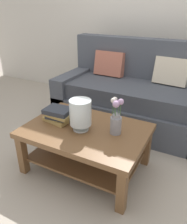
{
  "coord_description": "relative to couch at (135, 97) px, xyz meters",
  "views": [
    {
      "loc": [
        0.88,
        -1.82,
        1.46
      ],
      "look_at": [
        -0.02,
        -0.12,
        0.54
      ],
      "focal_mm": 36.46,
      "sensor_mm": 36.0,
      "label": 1
    }
  ],
  "objects": [
    {
      "name": "couch",
      "position": [
        0.0,
        0.0,
        0.0
      ],
      "size": [
        1.92,
        0.9,
        1.06
      ],
      "color": "#474C56",
      "rests_on": "ground"
    },
    {
      "name": "coffee_table",
      "position": [
        -0.1,
        -1.11,
        -0.05
      ],
      "size": [
        1.09,
        0.77,
        0.44
      ],
      "color": "brown",
      "rests_on": "ground"
    },
    {
      "name": "flower_pitcher",
      "position": [
        0.18,
        -1.06,
        0.21
      ],
      "size": [
        0.11,
        0.11,
        0.33
      ],
      "color": "gray",
      "rests_on": "coffee_table"
    },
    {
      "name": "glass_hurricane_vase",
      "position": [
        -0.12,
        -1.14,
        0.24
      ],
      "size": [
        0.19,
        0.19,
        0.28
      ],
      "color": "silver",
      "rests_on": "coffee_table"
    },
    {
      "name": "back_wall",
      "position": [
        -0.08,
        0.82,
        0.99
      ],
      "size": [
        6.4,
        0.12,
        2.7
      ],
      "primitive_type": "cube",
      "color": "beige",
      "rests_on": "ground"
    },
    {
      "name": "book_stack_main",
      "position": [
        -0.4,
        -1.09,
        0.14
      ],
      "size": [
        0.3,
        0.24,
        0.13
      ],
      "color": "tan",
      "rests_on": "coffee_table"
    },
    {
      "name": "ground_plane",
      "position": [
        -0.08,
        -0.83,
        -0.36
      ],
      "size": [
        10.0,
        10.0,
        0.0
      ],
      "primitive_type": "plane",
      "color": "#ADA393"
    }
  ]
}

